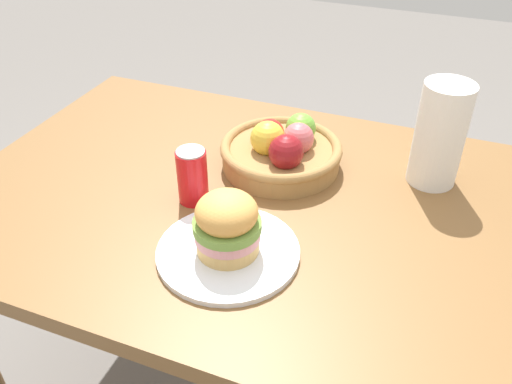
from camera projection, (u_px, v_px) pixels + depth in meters
The scene contains 6 objects.
dining_table at pixel (266, 235), 1.25m from camera, with size 1.40×0.90×0.75m.
plate at pixel (228, 252), 1.04m from camera, with size 0.28×0.28×0.01m, color white.
sandwich at pixel (227, 224), 1.00m from camera, with size 0.13×0.13×0.13m.
soda_can at pixel (192, 176), 1.15m from camera, with size 0.07×0.07×0.13m.
fruit_basket at pixel (282, 150), 1.27m from camera, with size 0.29×0.29×0.12m.
paper_towel_roll at pixel (440, 135), 1.18m from camera, with size 0.11×0.11×0.24m, color white.
Camera 1 is at (0.32, -0.90, 1.46)m, focal length 37.73 mm.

